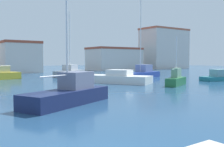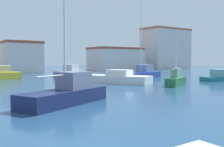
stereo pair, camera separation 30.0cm
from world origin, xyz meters
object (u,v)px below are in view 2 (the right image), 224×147
Objects in this scene: sailboat_navy_inner_mooring at (67,92)px; motorboat_teal_outer_mooring at (222,77)px; sailboat_grey_distant_east at (71,72)px; motorboat_white_far_right at (116,78)px; sailboat_blue_center_channel at (142,73)px; sailboat_green_far_left at (176,79)px.

sailboat_navy_inner_mooring reaches higher than motorboat_teal_outer_mooring.
sailboat_grey_distant_east is 13.49m from motorboat_white_far_right.
sailboat_blue_center_channel is (7.56, -8.58, -0.03)m from sailboat_grey_distant_east.
sailboat_blue_center_channel is at bearing 116.16° from motorboat_teal_outer_mooring.
sailboat_blue_center_channel is (18.58, 14.40, -0.03)m from sailboat_navy_inner_mooring.
motorboat_white_far_right is at bearing 158.96° from motorboat_teal_outer_mooring.
motorboat_teal_outer_mooring is (23.43, 4.51, -0.22)m from sailboat_navy_inner_mooring.
sailboat_grey_distant_east is at bearing 98.68° from sailboat_green_far_left.
sailboat_navy_inner_mooring reaches higher than motorboat_white_far_right.
sailboat_navy_inner_mooring is at bearing -115.62° from sailboat_grey_distant_east.
motorboat_teal_outer_mooring is at bearing -56.08° from sailboat_grey_distant_east.
sailboat_grey_distant_east reaches higher than sailboat_green_far_left.
sailboat_navy_inner_mooring is 25.48m from sailboat_grey_distant_east.
sailboat_green_far_left is 9.51m from motorboat_teal_outer_mooring.
sailboat_blue_center_channel is at bearing 66.61° from sailboat_green_far_left.
sailboat_navy_inner_mooring is 23.87m from motorboat_teal_outer_mooring.
motorboat_teal_outer_mooring is (12.97, -4.99, -0.07)m from motorboat_white_far_right.
sailboat_green_far_left is (2.94, -19.26, -0.06)m from sailboat_grey_distant_east.
sailboat_navy_inner_mooring is at bearing -142.22° from sailboat_blue_center_channel.
motorboat_teal_outer_mooring is (4.86, -9.89, -0.19)m from sailboat_blue_center_channel.
sailboat_navy_inner_mooring is 1.25× the size of motorboat_white_far_right.
sailboat_green_far_left is at bearing -58.81° from motorboat_white_far_right.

